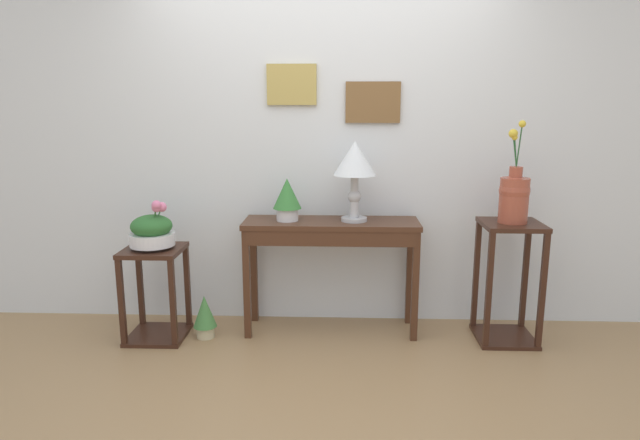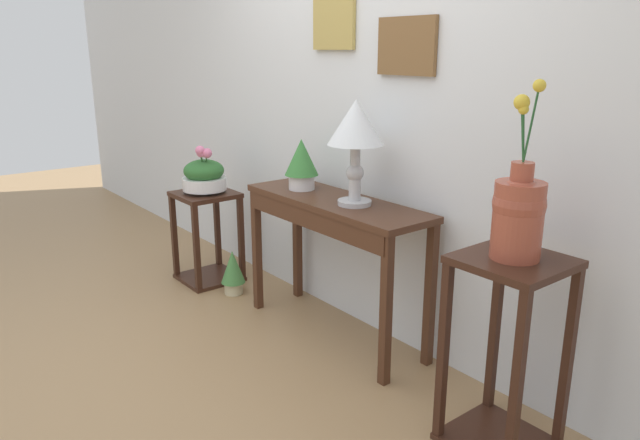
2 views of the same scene
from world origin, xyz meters
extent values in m
cube|color=#9E7A51|center=(0.00, 0.00, 0.00)|extent=(12.00, 12.00, 0.01)
cube|color=silver|center=(0.00, 1.37, 1.40)|extent=(9.00, 0.10, 2.80)
cube|color=tan|center=(-0.22, 1.31, 1.71)|extent=(0.34, 0.02, 0.28)
cube|color=#84A7A8|center=(-0.22, 1.30, 1.71)|extent=(0.27, 0.01, 0.22)
cube|color=brown|center=(0.34, 1.31, 1.59)|extent=(0.38, 0.02, 0.28)
cube|color=tan|center=(0.34, 1.30, 1.59)|extent=(0.30, 0.01, 0.22)
cube|color=#472819|center=(0.06, 1.10, 0.78)|extent=(1.19, 0.37, 0.03)
cube|color=#472819|center=(0.06, 0.93, 0.71)|extent=(1.13, 0.03, 0.10)
cube|color=#472819|center=(-0.50, 0.94, 0.38)|extent=(0.04, 0.04, 0.76)
cube|color=#472819|center=(0.63, 0.94, 0.38)|extent=(0.04, 0.04, 0.76)
cube|color=#472819|center=(-0.50, 1.25, 0.38)|extent=(0.04, 0.04, 0.76)
cube|color=#472819|center=(0.63, 1.25, 0.38)|extent=(0.04, 0.04, 0.76)
cylinder|color=#B7B7BC|center=(0.22, 1.10, 0.81)|extent=(0.18, 0.18, 0.02)
cylinder|color=#B7B7BC|center=(0.22, 1.10, 0.89)|extent=(0.06, 0.06, 0.14)
sphere|color=#B7B7BC|center=(0.22, 1.10, 0.97)|extent=(0.09, 0.09, 0.09)
cylinder|color=#B7B7BC|center=(0.22, 1.10, 1.04)|extent=(0.05, 0.05, 0.14)
cone|color=silver|center=(0.22, 1.10, 1.22)|extent=(0.29, 0.29, 0.23)
cylinder|color=silver|center=(-0.24, 1.09, 0.84)|extent=(0.15, 0.15, 0.08)
cone|color=#387A38|center=(-0.24, 1.09, 0.98)|extent=(0.19, 0.19, 0.21)
cube|color=#381E14|center=(-1.12, 0.93, 0.62)|extent=(0.38, 0.38, 0.03)
cube|color=#381E14|center=(-1.12, 0.93, 0.01)|extent=(0.38, 0.38, 0.03)
cube|color=#381E14|center=(-1.29, 0.76, 0.32)|extent=(0.04, 0.03, 0.58)
cube|color=#381E14|center=(-0.95, 0.76, 0.32)|extent=(0.03, 0.03, 0.58)
cube|color=#381E14|center=(-1.29, 1.10, 0.32)|extent=(0.04, 0.04, 0.58)
cube|color=#381E14|center=(-0.95, 1.10, 0.32)|extent=(0.03, 0.04, 0.58)
cylinder|color=silver|center=(-1.12, 0.93, 0.65)|extent=(0.13, 0.13, 0.02)
cylinder|color=silver|center=(-1.12, 0.93, 0.70)|extent=(0.30, 0.30, 0.08)
ellipsoid|color=#2D662D|center=(-1.12, 0.93, 0.79)|extent=(0.27, 0.27, 0.15)
cylinder|color=#2D662D|center=(-1.09, 0.90, 0.84)|extent=(0.07, 0.06, 0.20)
sphere|color=pink|center=(-1.06, 0.88, 0.94)|extent=(0.06, 0.06, 0.06)
cylinder|color=#2D662D|center=(-1.08, 0.92, 0.83)|extent=(0.09, 0.02, 0.18)
sphere|color=pink|center=(-1.04, 0.92, 0.92)|extent=(0.07, 0.07, 0.07)
cylinder|color=#2D662D|center=(-1.09, 0.91, 0.83)|extent=(0.07, 0.05, 0.18)
sphere|color=pink|center=(-1.07, 0.89, 0.92)|extent=(0.06, 0.06, 0.06)
cube|color=#381E14|center=(1.25, 0.99, 0.80)|extent=(0.38, 0.38, 0.03)
cube|color=#381E14|center=(1.08, 0.82, 0.41)|extent=(0.04, 0.03, 0.76)
cube|color=#381E14|center=(1.42, 0.82, 0.41)|extent=(0.04, 0.03, 0.76)
cube|color=#381E14|center=(1.08, 1.16, 0.41)|extent=(0.04, 0.04, 0.76)
cube|color=#381E14|center=(1.42, 1.16, 0.41)|extent=(0.04, 0.04, 0.76)
cylinder|color=#9E4733|center=(1.25, 0.99, 0.96)|extent=(0.19, 0.19, 0.29)
sphere|color=#9E4733|center=(1.25, 0.99, 1.03)|extent=(0.20, 0.20, 0.20)
cylinder|color=#9E4733|center=(1.25, 0.99, 1.15)|extent=(0.08, 0.08, 0.07)
cylinder|color=#235128|center=(1.23, 0.99, 1.29)|extent=(0.04, 0.02, 0.21)
sphere|color=gold|center=(1.22, 0.99, 1.39)|extent=(0.06, 0.06, 0.06)
cylinder|color=#235128|center=(1.24, 0.99, 1.28)|extent=(0.03, 0.01, 0.19)
sphere|color=gold|center=(1.23, 0.99, 1.37)|extent=(0.04, 0.04, 0.04)
cylinder|color=#235128|center=(1.26, 1.00, 1.32)|extent=(0.03, 0.03, 0.27)
sphere|color=gold|center=(1.27, 1.00, 1.45)|extent=(0.05, 0.05, 0.05)
cylinder|color=beige|center=(-0.79, 0.93, 0.04)|extent=(0.12, 0.12, 0.08)
cone|color=#478442|center=(-0.79, 0.93, 0.19)|extent=(0.16, 0.16, 0.22)
camera|label=1|loc=(0.13, -2.55, 1.57)|focal=30.70mm
camera|label=2|loc=(2.46, -0.89, 1.58)|focal=33.39mm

